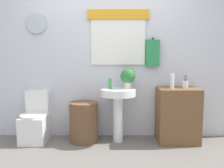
# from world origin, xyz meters

# --- Properties ---
(ground_plane) EXTENTS (8.00, 8.00, 0.00)m
(ground_plane) POSITION_xyz_m (0.00, 0.00, 0.00)
(ground_plane) COLOR slate
(back_wall) EXTENTS (4.40, 0.18, 2.60)m
(back_wall) POSITION_xyz_m (0.00, 1.15, 1.31)
(back_wall) COLOR silver
(back_wall) RESTS_ON ground_plane
(toilet) EXTENTS (0.38, 0.51, 0.76)m
(toilet) POSITION_xyz_m (-1.05, 0.89, 0.29)
(toilet) COLOR white
(toilet) RESTS_ON ground_plane
(laundry_hamper) EXTENTS (0.42, 0.42, 0.58)m
(laundry_hamper) POSITION_xyz_m (-0.33, 0.85, 0.29)
(laundry_hamper) COLOR brown
(laundry_hamper) RESTS_ON ground_plane
(pedestal_sink) EXTENTS (0.51, 0.51, 0.78)m
(pedestal_sink) POSITION_xyz_m (0.17, 0.85, 0.59)
(pedestal_sink) COLOR white
(pedestal_sink) RESTS_ON ground_plane
(faucet) EXTENTS (0.03, 0.03, 0.10)m
(faucet) POSITION_xyz_m (0.17, 0.97, 0.83)
(faucet) COLOR silver
(faucet) RESTS_ON pedestal_sink
(wooden_cabinet) EXTENTS (0.58, 0.44, 0.79)m
(wooden_cabinet) POSITION_xyz_m (1.04, 0.85, 0.40)
(wooden_cabinet) COLOR brown
(wooden_cabinet) RESTS_ON ground_plane
(soap_bottle) EXTENTS (0.05, 0.05, 0.15)m
(soap_bottle) POSITION_xyz_m (0.05, 0.90, 0.86)
(soap_bottle) COLOR green
(soap_bottle) RESTS_ON pedestal_sink
(potted_plant) EXTENTS (0.22, 0.22, 0.29)m
(potted_plant) POSITION_xyz_m (0.31, 0.91, 0.95)
(potted_plant) COLOR beige
(potted_plant) RESTS_ON pedestal_sink
(lotion_bottle) EXTENTS (0.05, 0.05, 0.21)m
(lotion_bottle) POSITION_xyz_m (0.93, 0.81, 0.90)
(lotion_bottle) COLOR white
(lotion_bottle) RESTS_ON wooden_cabinet
(toothbrush_cup) EXTENTS (0.08, 0.08, 0.18)m
(toothbrush_cup) POSITION_xyz_m (1.14, 0.87, 0.85)
(toothbrush_cup) COLOR silver
(toothbrush_cup) RESTS_ON wooden_cabinet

